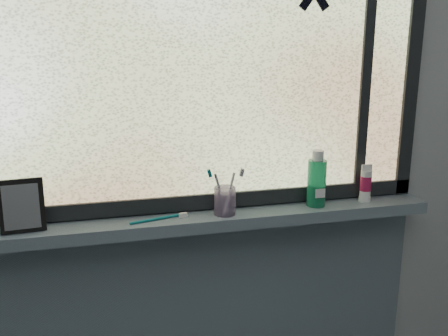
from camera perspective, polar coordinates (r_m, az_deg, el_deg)
wall_back at (r=1.63m, az=-3.94°, el=3.12°), size 3.00×0.01×2.50m
windowsill at (r=1.62m, az=-3.32°, el=-6.07°), size 1.62×0.14×0.04m
window_pane at (r=1.57m, az=-3.97°, el=13.01°), size 1.50×0.01×1.00m
frame_bottom at (r=1.65m, az=-3.66°, el=-3.88°), size 1.60×0.03×0.05m
frame_right at (r=1.87m, az=20.77°, el=12.38°), size 0.05×0.03×1.10m
frame_mullion at (r=1.77m, az=16.00°, el=12.68°), size 0.03×0.03×1.00m
vanity_mirror at (r=1.57m, az=-22.11°, el=-4.02°), size 0.13×0.07×0.16m
toothbrush_cup at (r=1.61m, az=0.11°, el=-3.76°), size 0.08×0.08×0.09m
toothbrush_lying at (r=1.58m, az=-7.90°, el=-5.73°), size 0.20×0.07×0.01m
mouthwash_bottle at (r=1.71m, az=10.56°, el=-1.17°), size 0.07×0.07×0.16m
cream_tube at (r=1.80m, az=15.90°, el=-1.52°), size 0.05×0.05×0.09m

